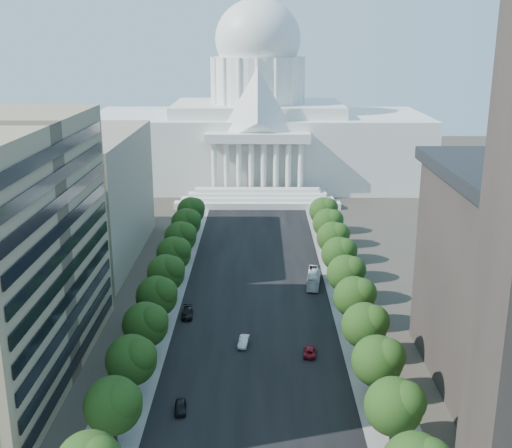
{
  "coord_description": "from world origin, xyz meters",
  "views": [
    {
      "loc": [
        0.84,
        -48.33,
        51.58
      ],
      "look_at": [
        0.05,
        74.05,
        15.87
      ],
      "focal_mm": 45.0,
      "sensor_mm": 36.0,
      "label": 1
    }
  ],
  "objects_px": {
    "car_dark_a": "(180,407)",
    "car_red": "(310,351)",
    "car_silver": "(244,342)",
    "car_dark_b": "(187,313)",
    "city_bus": "(314,278)"
  },
  "relations": [
    {
      "from": "car_dark_a",
      "to": "car_silver",
      "type": "distance_m",
      "value": 22.24
    },
    {
      "from": "car_dark_a",
      "to": "car_silver",
      "type": "relative_size",
      "value": 0.91
    },
    {
      "from": "car_dark_a",
      "to": "city_bus",
      "type": "bearing_deg",
      "value": 59.55
    },
    {
      "from": "car_silver",
      "to": "city_bus",
      "type": "height_order",
      "value": "city_bus"
    },
    {
      "from": "car_dark_a",
      "to": "car_dark_b",
      "type": "distance_m",
      "value": 32.5
    },
    {
      "from": "car_red",
      "to": "city_bus",
      "type": "relative_size",
      "value": 0.42
    },
    {
      "from": "car_red",
      "to": "car_dark_a",
      "type": "bearing_deg",
      "value": 47.12
    },
    {
      "from": "car_dark_a",
      "to": "car_dark_b",
      "type": "bearing_deg",
      "value": 89.15
    },
    {
      "from": "car_dark_b",
      "to": "car_dark_a",
      "type": "bearing_deg",
      "value": -88.95
    },
    {
      "from": "car_silver",
      "to": "city_bus",
      "type": "bearing_deg",
      "value": 70.9
    },
    {
      "from": "car_dark_b",
      "to": "city_bus",
      "type": "distance_m",
      "value": 30.57
    },
    {
      "from": "car_dark_b",
      "to": "car_red",
      "type": "bearing_deg",
      "value": -37.71
    },
    {
      "from": "car_red",
      "to": "city_bus",
      "type": "bearing_deg",
      "value": -89.51
    },
    {
      "from": "car_dark_a",
      "to": "car_red",
      "type": "distance_m",
      "value": 26.21
    },
    {
      "from": "car_dark_a",
      "to": "city_bus",
      "type": "xyz_separation_m",
      "value": [
        23.01,
        49.14,
        0.8
      ]
    }
  ]
}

